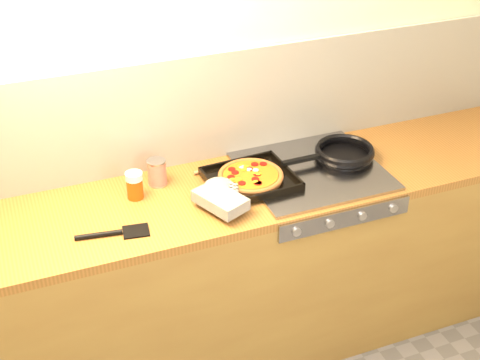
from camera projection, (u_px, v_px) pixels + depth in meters
name	position (u px, v px, depth m)	size (l,w,h in m)	color
room_shell	(193.00, 111.00, 2.91)	(3.20, 3.20, 3.20)	white
counter_run	(218.00, 275.00, 3.05)	(3.20, 0.62, 0.90)	olive
stovetop	(312.00, 171.00, 2.95)	(0.60, 0.56, 0.02)	gray
pizza_on_tray	(242.00, 182.00, 2.80)	(0.48, 0.43, 0.06)	black
frying_pan	(343.00, 153.00, 3.02)	(0.45, 0.27, 0.04)	black
tomato_can	(157.00, 172.00, 2.83)	(0.09, 0.09, 0.12)	#A5120D
juice_glass	(135.00, 185.00, 2.74)	(0.08, 0.08, 0.12)	#C6400B
wooden_spoon	(230.00, 163.00, 2.99)	(0.30, 0.06, 0.02)	#AE7649
black_spatula	(114.00, 233.00, 2.55)	(0.29, 0.10, 0.02)	black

